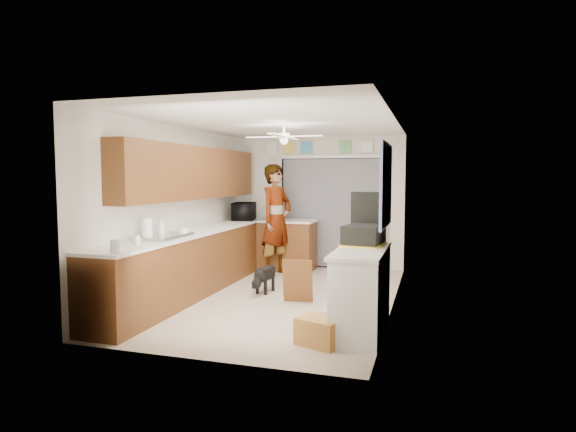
# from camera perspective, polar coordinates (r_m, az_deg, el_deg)

# --- Properties ---
(floor) EXTENTS (5.00, 5.00, 0.00)m
(floor) POSITION_cam_1_polar(r_m,az_deg,el_deg) (7.07, -0.95, -9.59)
(floor) COLOR #C3B29D
(floor) RESTS_ON ground
(ceiling) EXTENTS (5.00, 5.00, 0.00)m
(ceiling) POSITION_cam_1_polar(r_m,az_deg,el_deg) (6.89, -0.98, 10.99)
(ceiling) COLOR white
(ceiling) RESTS_ON ground
(wall_back) EXTENTS (3.20, 0.00, 3.20)m
(wall_back) POSITION_cam_1_polar(r_m,az_deg,el_deg) (9.28, 3.75, 1.63)
(wall_back) COLOR silver
(wall_back) RESTS_ON ground
(wall_front) EXTENTS (3.20, 0.00, 3.20)m
(wall_front) POSITION_cam_1_polar(r_m,az_deg,el_deg) (4.56, -10.58, -1.61)
(wall_front) COLOR silver
(wall_front) RESTS_ON ground
(wall_left) EXTENTS (0.00, 5.00, 5.00)m
(wall_left) POSITION_cam_1_polar(r_m,az_deg,el_deg) (7.51, -12.67, 0.81)
(wall_left) COLOR silver
(wall_left) RESTS_ON ground
(wall_right) EXTENTS (0.00, 5.00, 5.00)m
(wall_right) POSITION_cam_1_polar(r_m,az_deg,el_deg) (6.56, 12.46, 0.27)
(wall_right) COLOR silver
(wall_right) RESTS_ON ground
(left_base_cabinets) EXTENTS (0.60, 4.80, 0.90)m
(left_base_cabinets) POSITION_cam_1_polar(r_m,az_deg,el_deg) (7.47, -10.54, -5.37)
(left_base_cabinets) COLOR brown
(left_base_cabinets) RESTS_ON floor
(left_countertop) EXTENTS (0.62, 4.80, 0.04)m
(left_countertop) POSITION_cam_1_polar(r_m,az_deg,el_deg) (7.39, -10.53, -1.78)
(left_countertop) COLOR white
(left_countertop) RESTS_ON left_base_cabinets
(upper_cabinets) EXTENTS (0.32, 4.00, 0.80)m
(upper_cabinets) POSITION_cam_1_polar(r_m,az_deg,el_deg) (7.60, -10.94, 5.03)
(upper_cabinets) COLOR brown
(upper_cabinets) RESTS_ON wall_left
(sink_basin) EXTENTS (0.50, 0.76, 0.06)m
(sink_basin) POSITION_cam_1_polar(r_m,az_deg,el_deg) (6.52, -14.56, -2.40)
(sink_basin) COLOR silver
(sink_basin) RESTS_ON left_countertop
(faucet) EXTENTS (0.03, 0.03, 0.22)m
(faucet) POSITION_cam_1_polar(r_m,az_deg,el_deg) (6.61, -15.99, -1.51)
(faucet) COLOR silver
(faucet) RESTS_ON left_countertop
(peninsula_base) EXTENTS (1.00, 0.60, 0.90)m
(peninsula_base) POSITION_cam_1_polar(r_m,az_deg,el_deg) (9.00, -0.11, -3.57)
(peninsula_base) COLOR brown
(peninsula_base) RESTS_ON floor
(peninsula_top) EXTENTS (1.04, 0.64, 0.04)m
(peninsula_top) POSITION_cam_1_polar(r_m,az_deg,el_deg) (8.95, -0.11, -0.59)
(peninsula_top) COLOR white
(peninsula_top) RESTS_ON peninsula_base
(back_opening_recess) EXTENTS (2.00, 0.06, 2.10)m
(back_opening_recess) POSITION_cam_1_polar(r_m,az_deg,el_deg) (9.21, 5.22, 0.35)
(back_opening_recess) COLOR black
(back_opening_recess) RESTS_ON wall_back
(curtain_panel) EXTENTS (1.90, 0.03, 2.05)m
(curtain_panel) POSITION_cam_1_polar(r_m,az_deg,el_deg) (9.17, 5.16, 0.34)
(curtain_panel) COLOR gray
(curtain_panel) RESTS_ON wall_back
(door_trim_left) EXTENTS (0.06, 0.04, 2.10)m
(door_trim_left) POSITION_cam_1_polar(r_m,az_deg,el_deg) (9.44, -0.90, 0.48)
(door_trim_left) COLOR white
(door_trim_left) RESTS_ON wall_back
(door_trim_right) EXTENTS (0.06, 0.04, 2.10)m
(door_trim_right) POSITION_cam_1_polar(r_m,az_deg,el_deg) (9.03, 11.53, 0.19)
(door_trim_right) COLOR white
(door_trim_right) RESTS_ON wall_back
(door_trim_head) EXTENTS (2.10, 0.04, 0.06)m
(door_trim_head) POSITION_cam_1_polar(r_m,az_deg,el_deg) (9.16, 5.23, 7.03)
(door_trim_head) COLOR white
(door_trim_head) RESTS_ON wall_back
(header_frame_0) EXTENTS (0.22, 0.02, 0.22)m
(header_frame_0) POSITION_cam_1_polar(r_m,az_deg,el_deg) (9.41, 0.14, 8.08)
(header_frame_0) COLOR #EBD14E
(header_frame_0) RESTS_ON wall_back
(header_frame_1) EXTENTS (0.22, 0.02, 0.22)m
(header_frame_1) POSITION_cam_1_polar(r_m,az_deg,el_deg) (9.31, 2.23, 8.12)
(header_frame_1) COLOR #4CA0CC
(header_frame_1) RESTS_ON wall_back
(header_frame_3) EXTENTS (0.22, 0.02, 0.22)m
(header_frame_3) POSITION_cam_1_polar(r_m,az_deg,el_deg) (9.15, 6.82, 8.15)
(header_frame_3) COLOR #6BB869
(header_frame_3) RESTS_ON wall_back
(header_frame_4) EXTENTS (0.22, 0.02, 0.22)m
(header_frame_4) POSITION_cam_1_polar(r_m,az_deg,el_deg) (9.09, 9.33, 8.14)
(header_frame_4) COLOR white
(header_frame_4) RESTS_ON wall_back
(route66_sign) EXTENTS (0.22, 0.02, 0.26)m
(route66_sign) POSITION_cam_1_polar(r_m,az_deg,el_deg) (9.51, -1.90, 8.04)
(route66_sign) COLOR silver
(route66_sign) RESTS_ON wall_back
(right_counter_base) EXTENTS (0.50, 1.40, 0.90)m
(right_counter_base) POSITION_cam_1_polar(r_m,az_deg,el_deg) (5.53, 8.74, -8.89)
(right_counter_base) COLOR white
(right_counter_base) RESTS_ON floor
(right_counter_top) EXTENTS (0.54, 1.44, 0.04)m
(right_counter_top) POSITION_cam_1_polar(r_m,az_deg,el_deg) (5.44, 8.70, -4.07)
(right_counter_top) COLOR white
(right_counter_top) RESTS_ON right_counter_base
(abstract_painting) EXTENTS (0.03, 1.15, 0.95)m
(abstract_painting) POSITION_cam_1_polar(r_m,az_deg,el_deg) (5.55, 11.55, 3.63)
(abstract_painting) COLOR #E955B0
(abstract_painting) RESTS_ON wall_right
(ceiling_fan) EXTENTS (1.14, 1.14, 0.24)m
(ceiling_fan) POSITION_cam_1_polar(r_m,az_deg,el_deg) (7.07, -0.47, 9.37)
(ceiling_fan) COLOR white
(ceiling_fan) RESTS_ON ceiling
(microwave) EXTENTS (0.53, 0.66, 0.32)m
(microwave) POSITION_cam_1_polar(r_m,az_deg,el_deg) (8.94, -5.22, 0.55)
(microwave) COLOR black
(microwave) RESTS_ON left_countertop
(soap_bottle) EXTENTS (0.10, 0.10, 0.26)m
(soap_bottle) POSITION_cam_1_polar(r_m,az_deg,el_deg) (6.60, -14.77, -1.32)
(soap_bottle) COLOR silver
(soap_bottle) RESTS_ON left_countertop
(cup) EXTENTS (0.17, 0.17, 0.10)m
(cup) POSITION_cam_1_polar(r_m,az_deg,el_deg) (6.71, -12.30, -1.86)
(cup) COLOR white
(cup) RESTS_ON left_countertop
(jar_a) EXTENTS (0.11, 0.11, 0.14)m
(jar_a) POSITION_cam_1_polar(r_m,az_deg,el_deg) (5.39, -19.80, -3.42)
(jar_a) COLOR silver
(jar_a) RESTS_ON left_countertop
(jar_b) EXTENTS (0.10, 0.10, 0.11)m
(jar_b) POSITION_cam_1_polar(r_m,az_deg,el_deg) (5.96, -17.45, -2.73)
(jar_b) COLOR silver
(jar_b) RESTS_ON left_countertop
(paper_towel_roll) EXTENTS (0.16, 0.16, 0.28)m
(paper_towel_roll) POSITION_cam_1_polar(r_m,az_deg,el_deg) (6.33, -16.38, -1.53)
(paper_towel_roll) COLOR white
(paper_towel_roll) RESTS_ON left_countertop
(suitcase) EXTENTS (0.48, 0.60, 0.24)m
(suitcase) POSITION_cam_1_polar(r_m,az_deg,el_deg) (5.75, 8.99, -2.22)
(suitcase) COLOR black
(suitcase) RESTS_ON right_counter_top
(suitcase_rim) EXTENTS (0.51, 0.63, 0.02)m
(suitcase_rim) POSITION_cam_1_polar(r_m,az_deg,el_deg) (5.77, 8.98, -3.30)
(suitcase_rim) COLOR yellow
(suitcase_rim) RESTS_ON suitcase
(suitcase_lid) EXTENTS (0.42, 0.08, 0.50)m
(suitcase_lid) POSITION_cam_1_polar(r_m,az_deg,el_deg) (6.02, 9.40, 0.47)
(suitcase_lid) COLOR black
(suitcase_lid) RESTS_ON suitcase
(cardboard_box) EXTENTS (0.54, 0.47, 0.28)m
(cardboard_box) POSITION_cam_1_polar(r_m,az_deg,el_deg) (5.14, 3.82, -13.49)
(cardboard_box) COLOR #BF8A3C
(cardboard_box) RESTS_ON floor
(navy_crate) EXTENTS (0.42, 0.36, 0.23)m
(navy_crate) POSITION_cam_1_polar(r_m,az_deg,el_deg) (5.35, 4.34, -13.07)
(navy_crate) COLOR #141D33
(navy_crate) RESTS_ON floor
(cabinet_door_panel) EXTENTS (0.43, 0.21, 0.61)m
(cabinet_door_panel) POSITION_cam_1_polar(r_m,az_deg,el_deg) (6.70, 1.15, -7.69)
(cabinet_door_panel) COLOR brown
(cabinet_door_panel) RESTS_ON floor
(man) EXTENTS (0.70, 0.84, 1.96)m
(man) POSITION_cam_1_polar(r_m,az_deg,el_deg) (8.53, -1.40, -0.43)
(man) COLOR white
(man) RESTS_ON floor
(dog) EXTENTS (0.29, 0.56, 0.42)m
(dog) POSITION_cam_1_polar(r_m,az_deg,el_deg) (7.31, -2.71, -7.41)
(dog) COLOR black
(dog) RESTS_ON floor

